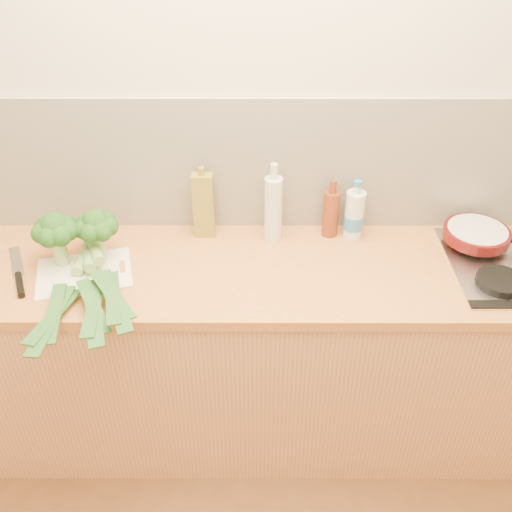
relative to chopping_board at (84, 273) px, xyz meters
The scene contains 14 objects.
room_shell 0.76m from the chopping_board, 28.55° to the left, with size 3.50×3.50×3.50m.
counter 0.77m from the chopping_board, ahead, with size 3.20×0.62×0.90m.
chopping_board is the anchor object (origin of this frame).
broccoli_left 0.18m from the chopping_board, 149.26° to the left, with size 0.16×0.17×0.21m.
broccoli_right 0.18m from the chopping_board, 64.45° to the left, with size 0.16×0.16×0.20m.
leek_front 0.03m from the chopping_board, 137.05° to the right, with size 0.12×0.72×0.04m.
leek_mid 0.07m from the chopping_board, 44.99° to the right, with size 0.24×0.66×0.04m.
leek_back 0.10m from the chopping_board, 21.46° to the right, with size 0.30×0.60×0.04m.
chefs_knife 0.23m from the chopping_board, behind, with size 0.17×0.32×0.02m.
skillet 1.50m from the chopping_board, ahead, with size 0.36×0.25×0.04m.
oil_tin 0.52m from the chopping_board, 32.06° to the left, with size 0.08×0.05×0.30m.
glass_bottle 0.75m from the chopping_board, 19.32° to the left, with size 0.07×0.07×0.33m.
amber_bottle 0.97m from the chopping_board, 16.26° to the left, with size 0.06×0.06×0.24m.
water_bottle 1.05m from the chopping_board, 14.00° to the left, with size 0.08×0.08×0.23m.
Camera 1 is at (0.01, -0.50, 2.18)m, focal length 40.00 mm.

